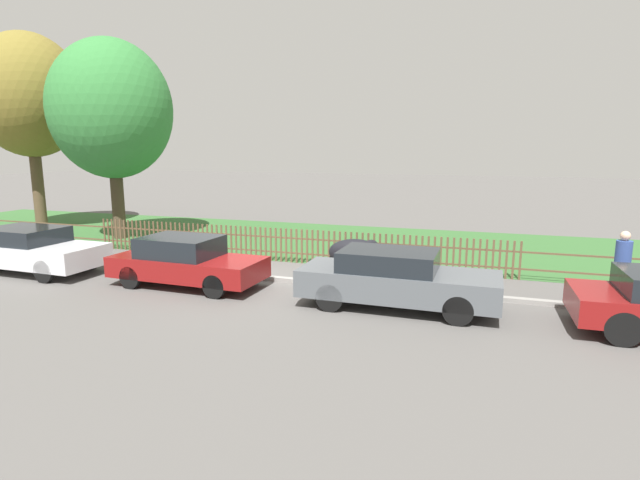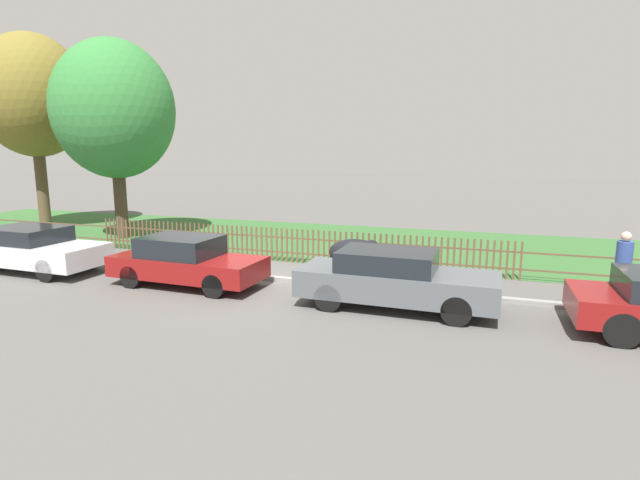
# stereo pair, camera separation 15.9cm
# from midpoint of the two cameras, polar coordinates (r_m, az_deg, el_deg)

# --- Properties ---
(ground_plane) EXTENTS (120.00, 120.00, 0.00)m
(ground_plane) POSITION_cam_midpoint_polar(r_m,az_deg,el_deg) (14.27, -7.58, -4.50)
(ground_plane) COLOR #565451
(kerb_stone) EXTENTS (41.46, 0.20, 0.12)m
(kerb_stone) POSITION_cam_midpoint_polar(r_m,az_deg,el_deg) (14.34, -7.40, -4.17)
(kerb_stone) COLOR gray
(kerb_stone) RESTS_ON ground
(grass_strip) EXTENTS (41.46, 8.26, 0.01)m
(grass_strip) POSITION_cam_midpoint_polar(r_m,az_deg,el_deg) (20.16, 0.78, -0.03)
(grass_strip) COLOR #33602D
(grass_strip) RESTS_ON ground
(park_fence) EXTENTS (41.46, 0.05, 1.11)m
(park_fence) POSITION_cam_midpoint_polar(r_m,az_deg,el_deg) (16.28, -3.81, -0.58)
(park_fence) COLOR brown
(park_fence) RESTS_ON ground
(parked_car_black_saloon) EXTENTS (4.51, 1.89, 1.34)m
(parked_car_black_saloon) POSITION_cam_midpoint_polar(r_m,az_deg,el_deg) (17.25, -29.82, -0.85)
(parked_car_black_saloon) COLOR silver
(parked_car_black_saloon) RESTS_ON ground
(parked_car_navy_estate) EXTENTS (4.17, 1.78, 1.33)m
(parked_car_navy_estate) POSITION_cam_midpoint_polar(r_m,az_deg,el_deg) (13.86, -14.76, -2.33)
(parked_car_navy_estate) COLOR maroon
(parked_car_navy_estate) RESTS_ON ground
(parked_car_red_compact) EXTENTS (4.55, 1.69, 1.35)m
(parked_car_red_compact) POSITION_cam_midpoint_polar(r_m,az_deg,el_deg) (11.62, 8.89, -4.40)
(parked_car_red_compact) COLOR #51565B
(parked_car_red_compact) RESTS_ON ground
(covered_motorcycle) EXTENTS (1.86, 0.78, 1.07)m
(covered_motorcycle) POSITION_cam_midpoint_polar(r_m,az_deg,el_deg) (14.54, 4.73, -1.56)
(covered_motorcycle) COLOR black
(covered_motorcycle) RESTS_ON ground
(tree_nearest_kerb) EXTENTS (4.75, 4.75, 8.74)m
(tree_nearest_kerb) POSITION_cam_midpoint_polar(r_m,az_deg,el_deg) (26.67, -29.80, 14.05)
(tree_nearest_kerb) COLOR brown
(tree_nearest_kerb) RESTS_ON ground
(tree_behind_motorcycle) EXTENTS (4.73, 4.73, 7.91)m
(tree_behind_motorcycle) POSITION_cam_midpoint_polar(r_m,az_deg,el_deg) (22.04, -22.27, 13.58)
(tree_behind_motorcycle) COLOR #473828
(tree_behind_motorcycle) RESTS_ON ground
(pedestrian_near_fence) EXTENTS (0.42, 0.42, 1.75)m
(pedestrian_near_fence) POSITION_cam_midpoint_polar(r_m,az_deg,el_deg) (13.72, 31.64, -2.32)
(pedestrian_near_fence) COLOR black
(pedestrian_near_fence) RESTS_ON ground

